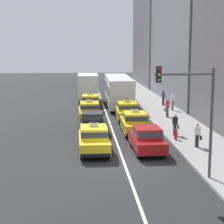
# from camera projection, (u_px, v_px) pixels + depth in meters

# --- Properties ---
(ground_plane) EXTENTS (160.00, 160.00, 0.00)m
(ground_plane) POSITION_uv_depth(u_px,v_px,m) (125.00, 165.00, 22.40)
(ground_plane) COLOR #232326
(lane_stripe_left_right) EXTENTS (0.14, 80.00, 0.01)m
(lane_stripe_left_right) POSITION_uv_depth(u_px,v_px,m) (105.00, 109.00, 42.09)
(lane_stripe_left_right) COLOR silver
(lane_stripe_left_right) RESTS_ON ground
(sidewalk_curb) EXTENTS (4.00, 90.00, 0.15)m
(sidewalk_curb) POSITION_uv_depth(u_px,v_px,m) (168.00, 116.00, 37.56)
(sidewalk_curb) COLOR gray
(sidewalk_curb) RESTS_ON ground
(taxi_left_nearest) EXTENTS (1.88, 4.58, 1.96)m
(taxi_left_nearest) POSITION_uv_depth(u_px,v_px,m) (94.00, 139.00, 24.82)
(taxi_left_nearest) COLOR black
(taxi_left_nearest) RESTS_ON ground
(sedan_left_second) EXTENTS (1.96, 4.38, 1.58)m
(sedan_left_second) POSITION_uv_depth(u_px,v_px,m) (93.00, 122.00, 30.58)
(sedan_left_second) COLOR black
(sedan_left_second) RESTS_ON ground
(taxi_left_third) EXTENTS (1.91, 4.60, 1.96)m
(taxi_left_third) POSITION_uv_depth(u_px,v_px,m) (89.00, 111.00, 35.56)
(taxi_left_third) COLOR black
(taxi_left_third) RESTS_ON ground
(taxi_left_fourth) EXTENTS (1.95, 4.61, 1.96)m
(taxi_left_fourth) POSITION_uv_depth(u_px,v_px,m) (90.00, 103.00, 40.88)
(taxi_left_fourth) COLOR black
(taxi_left_fourth) RESTS_ON ground
(box_truck_left_fifth) EXTENTS (2.32, 6.97, 3.27)m
(box_truck_left_fifth) POSITION_uv_depth(u_px,v_px,m) (88.00, 87.00, 48.07)
(box_truck_left_fifth) COLOR black
(box_truck_left_fifth) RESTS_ON ground
(taxi_left_sixth) EXTENTS (2.01, 4.63, 1.96)m
(taxi_left_sixth) POSITION_uv_depth(u_px,v_px,m) (86.00, 88.00, 55.70)
(taxi_left_sixth) COLOR black
(taxi_left_sixth) RESTS_ON ground
(sedan_right_nearest) EXTENTS (1.85, 4.34, 1.58)m
(sedan_right_nearest) POSITION_uv_depth(u_px,v_px,m) (147.00, 139.00, 24.97)
(sedan_right_nearest) COLOR black
(sedan_right_nearest) RESTS_ON ground
(taxi_right_second) EXTENTS (1.87, 4.58, 1.96)m
(taxi_right_second) POSITION_uv_depth(u_px,v_px,m) (135.00, 123.00, 30.12)
(taxi_right_second) COLOR black
(taxi_right_second) RESTS_ON ground
(taxi_right_third) EXTENTS (1.94, 4.61, 1.96)m
(taxi_right_third) POSITION_uv_depth(u_px,v_px,m) (127.00, 111.00, 35.57)
(taxi_right_third) COLOR black
(taxi_right_third) RESTS_ON ground
(bus_right_fourth) EXTENTS (2.70, 11.24, 3.22)m
(bus_right_fourth) POSITION_uv_depth(u_px,v_px,m) (118.00, 90.00, 44.18)
(bus_right_fourth) COLOR black
(bus_right_fourth) RESTS_ON ground
(taxi_right_fifth) EXTENTS (2.04, 4.65, 1.96)m
(taxi_right_fifth) POSITION_uv_depth(u_px,v_px,m) (112.00, 90.00, 52.91)
(taxi_right_fifth) COLOR black
(taxi_right_fifth) RESTS_ON ground
(pedestrian_near_crosswalk) EXTENTS (0.47, 0.24, 1.55)m
(pedestrian_near_crosswalk) POSITION_uv_depth(u_px,v_px,m) (175.00, 125.00, 29.06)
(pedestrian_near_crosswalk) COLOR #23232D
(pedestrian_near_crosswalk) RESTS_ON sidewalk_curb
(pedestrian_mid_block) EXTENTS (0.47, 0.24, 1.67)m
(pedestrian_mid_block) POSITION_uv_depth(u_px,v_px,m) (167.00, 108.00, 36.70)
(pedestrian_mid_block) COLOR #473828
(pedestrian_mid_block) RESTS_ON sidewalk_curb
(pedestrian_by_storefront) EXTENTS (0.47, 0.24, 1.54)m
(pedestrian_by_storefront) POSITION_uv_depth(u_px,v_px,m) (197.00, 135.00, 25.63)
(pedestrian_by_storefront) COLOR #23232D
(pedestrian_by_storefront) RESTS_ON sidewalk_curb
(pedestrian_trailing) EXTENTS (0.36, 0.24, 1.76)m
(pedestrian_trailing) POSITION_uv_depth(u_px,v_px,m) (173.00, 101.00, 40.45)
(pedestrian_trailing) COLOR slate
(pedestrian_trailing) RESTS_ON sidewalk_curb
(pedestrian_far_corner) EXTENTS (0.36, 0.24, 1.65)m
(pedestrian_far_corner) POSITION_uv_depth(u_px,v_px,m) (163.00, 98.00, 43.95)
(pedestrian_far_corner) COLOR #23232D
(pedestrian_far_corner) RESTS_ON sidewalk_curb
(fire_hydrant) EXTENTS (0.36, 0.22, 0.73)m
(fire_hydrant) POSITION_uv_depth(u_px,v_px,m) (176.00, 134.00, 27.77)
(fire_hydrant) COLOR red
(fire_hydrant) RESTS_ON sidewalk_curb
(traffic_light_pole) EXTENTS (2.87, 0.33, 5.58)m
(traffic_light_pole) POSITION_uv_depth(u_px,v_px,m) (192.00, 103.00, 19.11)
(traffic_light_pole) COLOR #47474C
(traffic_light_pole) RESTS_ON ground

